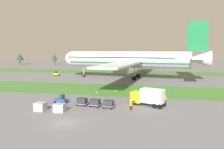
# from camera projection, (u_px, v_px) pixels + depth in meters

# --- Properties ---
(ground_plane) EXTENTS (400.00, 400.00, 0.00)m
(ground_plane) POSITION_uv_depth(u_px,v_px,m) (65.00, 123.00, 32.69)
(ground_plane) COLOR slate
(grass_strip_near) EXTENTS (320.00, 17.82, 0.01)m
(grass_strip_near) POSITION_uv_depth(u_px,v_px,m) (106.00, 89.00, 60.81)
(grass_strip_near) COLOR #3D752D
(grass_strip_near) RESTS_ON ground
(grass_strip_far) EXTENTS (320.00, 17.82, 0.01)m
(grass_strip_far) POSITION_uv_depth(u_px,v_px,m) (126.00, 72.00, 107.25)
(grass_strip_far) COLOR #3D752D
(grass_strip_far) RESTS_ON ground
(airliner) EXTENTS (57.34, 70.91, 21.51)m
(airliner) POSITION_uv_depth(u_px,v_px,m) (131.00, 59.00, 82.07)
(airliner) COLOR silver
(airliner) RESTS_ON ground
(baggage_tug) EXTENTS (2.76, 1.66, 1.97)m
(baggage_tug) POSITION_uv_depth(u_px,v_px,m) (61.00, 100.00, 44.52)
(baggage_tug) COLOR #1E4C8E
(baggage_tug) RESTS_ON ground
(cargo_dolly_lead) EXTENTS (2.39, 1.80, 1.55)m
(cargo_dolly_lead) POSITION_uv_depth(u_px,v_px,m) (82.00, 101.00, 42.86)
(cargo_dolly_lead) COLOR #A3A3A8
(cargo_dolly_lead) RESTS_ON ground
(cargo_dolly_second) EXTENTS (2.39, 1.80, 1.55)m
(cargo_dolly_second) POSITION_uv_depth(u_px,v_px,m) (95.00, 102.00, 41.90)
(cargo_dolly_second) COLOR #A3A3A8
(cargo_dolly_second) RESTS_ON ground
(cargo_dolly_third) EXTENTS (2.39, 1.80, 1.55)m
(cargo_dolly_third) POSITION_uv_depth(u_px,v_px,m) (109.00, 104.00, 40.95)
(cargo_dolly_third) COLOR #A3A3A8
(cargo_dolly_third) RESTS_ON ground
(catering_truck) EXTENTS (7.31, 4.73, 3.58)m
(catering_truck) POSITION_uv_depth(u_px,v_px,m) (148.00, 96.00, 42.57)
(catering_truck) COLOR yellow
(catering_truck) RESTS_ON ground
(pushback_tractor) EXTENTS (2.74, 1.61, 1.97)m
(pushback_tractor) POSITION_uv_depth(u_px,v_px,m) (56.00, 74.00, 93.24)
(pushback_tractor) COLOR yellow
(pushback_tractor) RESTS_ON ground
(ground_crew_marshaller) EXTENTS (0.56, 0.36, 1.74)m
(ground_crew_marshaller) POSITION_uv_depth(u_px,v_px,m) (165.00, 99.00, 44.44)
(ground_crew_marshaller) COLOR black
(ground_crew_marshaller) RESTS_ON ground
(ground_crew_loader) EXTENTS (0.55, 0.36, 1.74)m
(ground_crew_loader) POSITION_uv_depth(u_px,v_px,m) (131.00, 105.00, 39.60)
(ground_crew_loader) COLOR black
(ground_crew_loader) RESTS_ON ground
(uld_container_0) EXTENTS (2.11, 1.74, 1.58)m
(uld_container_0) POSITION_uv_depth(u_px,v_px,m) (40.00, 107.00, 39.20)
(uld_container_0) COLOR #A3A3A8
(uld_container_0) RESTS_ON ground
(uld_container_1) EXTENTS (2.01, 1.61, 1.54)m
(uld_container_1) POSITION_uv_depth(u_px,v_px,m) (60.00, 108.00, 38.47)
(uld_container_1) COLOR #A3A3A8
(uld_container_1) RESTS_ON ground
(taxiway_marker_0) EXTENTS (0.44, 0.44, 0.66)m
(taxiway_marker_0) POSITION_uv_depth(u_px,v_px,m) (115.00, 91.00, 57.16)
(taxiway_marker_0) COLOR orange
(taxiway_marker_0) RESTS_ON ground
(taxiway_marker_1) EXTENTS (0.44, 0.44, 0.55)m
(taxiway_marker_1) POSITION_uv_depth(u_px,v_px,m) (152.00, 95.00, 52.06)
(taxiway_marker_1) COLOR orange
(taxiway_marker_1) RESTS_ON ground
(taxiway_marker_2) EXTENTS (0.44, 0.44, 0.62)m
(taxiway_marker_2) POSITION_uv_depth(u_px,v_px,m) (97.00, 92.00, 55.33)
(taxiway_marker_2) COLOR orange
(taxiway_marker_2) RESTS_ON ground
(distant_tree_line) EXTENTS (184.84, 9.60, 10.97)m
(distant_tree_line) POSITION_uv_depth(u_px,v_px,m) (125.00, 57.00, 151.90)
(distant_tree_line) COLOR #4C3823
(distant_tree_line) RESTS_ON ground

